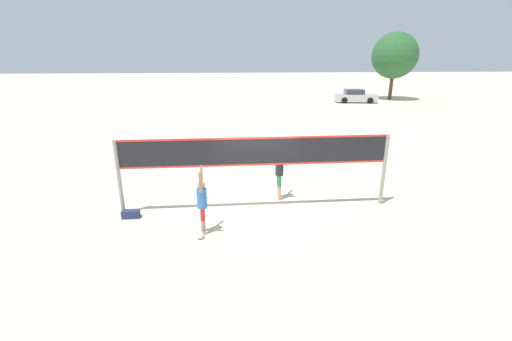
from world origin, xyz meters
name	(u,v)px	position (x,y,z in m)	size (l,w,h in m)	color
ground_plane	(256,208)	(0.00, 0.00, 0.00)	(200.00, 200.00, 0.00)	beige
volleyball_net	(256,158)	(0.00, 0.00, 1.76)	(8.73, 0.13, 2.44)	gray
player_spiker	(202,200)	(-1.66, -1.52, 1.02)	(0.28, 0.68, 1.95)	tan
player_blocker	(279,168)	(0.89, 0.75, 1.17)	(0.28, 0.71, 2.21)	tan
volleyball	(200,235)	(-1.75, -1.84, 0.11)	(0.23, 0.23, 0.23)	silver
gear_bag	(131,214)	(-3.99, -0.32, 0.12)	(0.53, 0.26, 0.25)	navy
parked_car_near	(355,97)	(13.45, 26.65, 0.64)	(4.64, 2.49, 1.41)	#B7B7BC
tree_left_cluster	(395,56)	(18.60, 29.07, 4.92)	(5.13, 5.13, 7.50)	#4C3823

